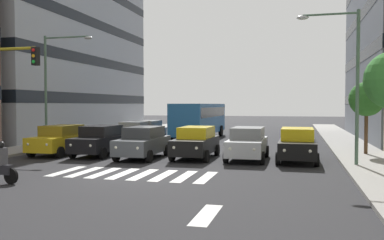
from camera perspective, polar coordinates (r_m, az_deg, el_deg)
The scene contains 17 objects.
ground_plane at distance 17.67m, azimuth -8.15°, elevation -7.42°, with size 180.00×180.00×0.00m, color #262628.
building_right_block_0 at distance 43.51m, azimuth -18.49°, elevation 14.40°, with size 9.27×23.73×24.50m.
crosswalk_markings at distance 17.67m, azimuth -8.15°, elevation -7.41°, with size 6.75×2.80×0.01m.
lane_arrow_0 at distance 11.23m, azimuth 2.01°, elevation -12.96°, with size 0.50×2.20×0.01m, color silver.
car_0 at distance 21.83m, azimuth 14.35°, elevation -3.30°, with size 2.02×4.44×1.72m.
car_1 at distance 22.03m, azimuth 7.69°, elevation -3.20°, with size 2.02×4.44×1.72m.
car_2 at distance 22.48m, azimuth 0.55°, elevation -3.08°, with size 2.02×4.44×1.72m.
car_3 at distance 22.63m, azimuth -6.77°, elevation -3.06°, with size 2.02×4.44×1.72m.
car_4 at distance 24.27m, azimuth -12.55°, elevation -2.74°, with size 2.02×4.44×1.72m.
car_5 at distance 25.40m, azimuth -17.72°, elevation -2.58°, with size 2.02×4.44×1.72m.
car_row2_0 at distance 29.61m, azimuth -7.89°, elevation -1.84°, with size 2.02×4.44×1.72m.
car_row2_1 at distance 31.24m, azimuth -6.33°, elevation -1.62°, with size 2.02×4.44×1.72m.
bus_behind_traffic at distance 35.38m, azimuth 1.09°, elevation 0.41°, with size 2.78×10.50×3.00m.
motorcycle_with_rider at distance 17.00m, azimuth -25.00°, elevation -5.78°, with size 1.70×0.39×1.57m.
street_lamp_left at distance 20.48m, azimuth 20.67°, elevation 6.42°, with size 2.83×0.28×7.14m.
street_lamp_right at distance 28.47m, azimuth -18.60°, elevation 5.49°, with size 3.48×0.28×7.27m.
street_tree_1 at distance 25.24m, azimuth 22.99°, elevation 2.63°, with size 1.95×1.95×4.07m.
Camera 1 is at (-6.70, 16.09, 2.93)m, focal length 38.58 mm.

